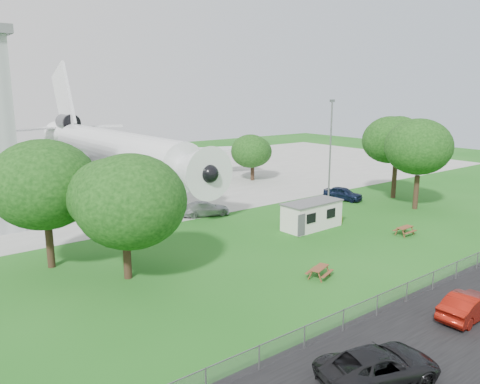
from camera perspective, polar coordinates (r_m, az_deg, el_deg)
ground at (r=38.63m, az=9.29°, el=-7.49°), size 160.00×160.00×0.00m
asphalt_strip at (r=31.94m, az=26.99°, el=-13.03°), size 120.00×8.00×0.02m
concrete_apron at (r=69.34m, az=-14.21°, el=1.10°), size 120.00×46.00×0.03m
airliner at (r=65.82m, az=-15.30°, el=5.10°), size 46.36×47.73×17.69m
site_cabin at (r=45.36m, az=8.75°, el=-2.76°), size 6.80×2.92×2.62m
picnic_west at (r=34.11m, az=9.63°, el=-10.22°), size 2.20×2.02×0.76m
picnic_east at (r=45.63m, az=19.40°, el=-4.95°), size 1.84×1.54×0.76m
fence at (r=33.38m, az=21.49°, el=-11.45°), size 58.00×0.04×1.30m
lamp_mast at (r=47.16m, az=10.89°, el=3.55°), size 0.16×0.16×12.00m
tree_west_big at (r=36.61m, az=-22.72°, el=0.63°), size 7.63×7.63×9.99m
tree_west_small at (r=32.73m, az=-13.97°, el=-0.61°), size 7.79×7.79×9.76m
tree_east_front at (r=54.87m, az=21.03°, el=4.68°), size 7.45×7.45×10.24m
tree_east_back at (r=59.78m, az=18.59°, el=5.98°), size 6.70×6.70×10.46m
tree_far_apron at (r=68.43m, az=1.55°, el=5.15°), size 6.47×6.47×7.76m
car_centre_sedan at (r=30.77m, az=26.09°, el=-12.34°), size 4.75×1.80×1.55m
car_west_estate at (r=23.25m, az=16.54°, el=-19.74°), size 6.28×4.21×1.60m
car_ne_hatch at (r=57.78m, az=12.42°, el=-0.19°), size 3.11×5.01×1.59m
car_apron_van at (r=49.55m, az=-4.30°, el=-2.04°), size 5.61×3.56×1.51m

